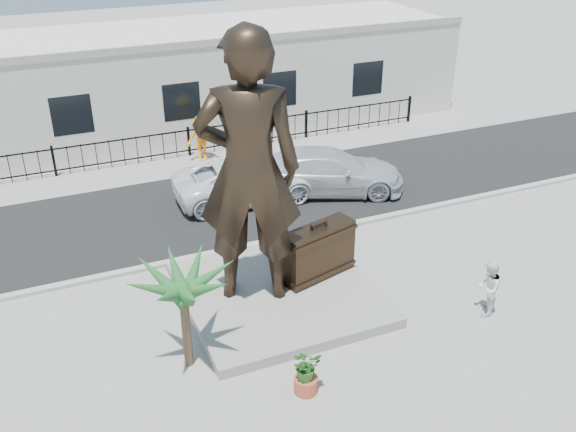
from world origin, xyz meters
The scene contains 16 objects.
ground centered at (0.00, 0.00, 0.00)m, with size 100.00×100.00×0.00m, color #9E9991.
street centered at (0.00, 8.00, 0.01)m, with size 40.00×7.00×0.01m, color black.
curb centered at (0.00, 4.50, 0.06)m, with size 40.00×0.25×0.12m, color #A5A399.
far_sidewalk centered at (0.00, 12.00, 0.01)m, with size 40.00×2.50×0.02m, color #9E9991.
plinth centered at (-0.50, 1.50, 0.15)m, with size 5.20×5.20×0.30m, color gray.
fence centered at (0.00, 12.80, 0.60)m, with size 22.00×0.10×1.20m, color black.
building centered at (0.00, 17.00, 2.20)m, with size 28.00×7.00×4.40m, color silver.
statue centered at (-1.22, 1.70, 4.01)m, with size 2.71×1.78×7.43m, color black.
suitcase centered at (0.84, 1.76, 1.09)m, with size 2.24×0.71×1.58m, color black.
tourist centered at (4.42, -1.37, 0.82)m, with size 0.79×0.62×1.63m, color white.
car_white centered at (0.88, 7.88, 0.76)m, with size 2.50×5.42×1.51m, color white.
car_silver centered at (3.90, 7.30, 0.83)m, with size 2.30×5.67×1.64m, color silver.
worker centered at (0.38, 12.09, 0.99)m, with size 1.26×0.72×1.95m, color orange.
palm_tree centered at (-3.58, -0.21, 0.00)m, with size 1.80×1.80×3.20m, color #1F5622, non-canonical shape.
planter centered at (-1.34, -2.21, 0.20)m, with size 0.56×0.56×0.40m, color #AF4B2E.
shrub centered at (-1.34, -2.21, 0.78)m, with size 0.68×0.59×0.75m, color #2C6320.
Camera 1 is at (-6.16, -12.44, 10.59)m, focal length 40.00 mm.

